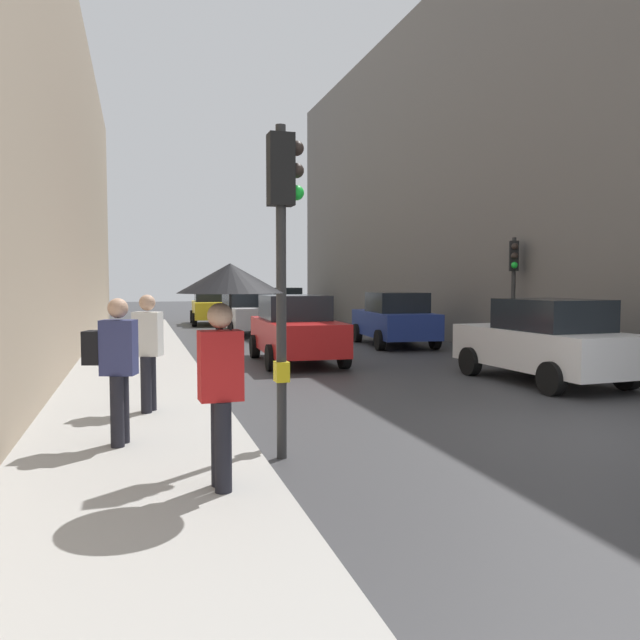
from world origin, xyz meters
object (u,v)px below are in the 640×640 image
Objects in this scene: traffic_light_far_median at (282,276)px; traffic_light_near_left at (283,231)px; car_white_compact at (545,341)px; car_yellow_taxi at (212,306)px; pedestrian_with_black_backpack at (145,346)px; traffic_light_mid_street at (514,275)px; car_silver_hatchback at (247,313)px; pedestrian_with_grey_backpack at (115,362)px; pedestrian_with_umbrella at (227,312)px; car_blue_van at (395,319)px; car_green_estate at (285,303)px; car_red_sedan at (296,329)px.

traffic_light_near_left is at bearing -102.60° from traffic_light_far_median.
traffic_light_far_median is 0.79× the size of car_white_compact.
pedestrian_with_black_backpack is (-3.42, -21.58, 0.29)m from car_yellow_taxi.
traffic_light_mid_street is 4.84m from car_white_compact.
car_silver_hatchback is 17.56m from pedestrian_with_grey_backpack.
car_white_compact is 9.21m from pedestrian_with_umbrella.
car_blue_van is (6.47, 11.97, -1.85)m from traffic_light_near_left.
pedestrian_with_black_backpack is (-8.10, -1.53, 0.29)m from car_white_compact.
car_blue_van and car_white_compact have the same top height.
car_white_compact is at bearing -89.39° from car_green_estate.
traffic_light_mid_street is 0.78× the size of car_yellow_taxi.
traffic_light_far_median reaches higher than car_red_sedan.
car_yellow_taxi is 2.42× the size of pedestrian_with_black_backpack.
traffic_light_near_left is 0.92× the size of car_silver_hatchback.
pedestrian_with_umbrella reaches higher than pedestrian_with_black_backpack.
car_white_compact is 20.59m from car_yellow_taxi.
car_white_compact is at bearing -89.61° from car_blue_van.
car_yellow_taxi is at bearing 83.94° from pedestrian_with_umbrella.
car_white_compact is at bearing 31.58° from traffic_light_near_left.
traffic_light_far_median is 0.80× the size of car_silver_hatchback.
car_blue_van is at bearing -54.68° from car_silver_hatchback.
pedestrian_with_black_backpack is at bearing -150.33° from traffic_light_mid_street.
car_silver_hatchback is at bearing 125.32° from car_blue_van.
pedestrian_with_grey_backpack is at bearing -100.78° from pedestrian_with_black_backpack.
traffic_light_near_left is 7.88m from car_white_compact.
car_red_sedan is 0.99× the size of car_white_compact.
car_yellow_taxi is (-6.62, 15.86, -1.43)m from traffic_light_mid_street.
pedestrian_with_umbrella is 1.21× the size of pedestrian_with_grey_backpack.
car_red_sedan is at bearing 57.91° from pedestrian_with_black_backpack.
pedestrian_with_umbrella is (-5.98, -24.34, -0.51)m from traffic_light_far_median.
traffic_light_far_median is at bearing 71.87° from pedestrian_with_black_backpack.
traffic_light_near_left is at bearing 58.68° from pedestrian_with_umbrella.
car_yellow_taxi is at bearing 112.66° from traffic_light_mid_street.
car_white_compact is at bearing -47.68° from car_red_sedan.
pedestrian_with_grey_backpack reaches higher than car_yellow_taxi.
pedestrian_with_grey_backpack is at bearing -126.40° from car_blue_van.
car_silver_hatchback is at bearing 79.90° from pedestrian_with_umbrella.
car_white_compact is at bearing 36.28° from pedestrian_with_umbrella.
traffic_light_far_median is at bearing 94.24° from car_white_compact.
pedestrian_with_black_backpack is (-4.09, -15.06, 0.29)m from car_silver_hatchback.
traffic_light_near_left is 2.24× the size of pedestrian_with_grey_backpack.
pedestrian_with_umbrella is (-3.38, -18.96, 0.96)m from car_silver_hatchback.
car_silver_hatchback is 15.61m from pedestrian_with_black_backpack.
car_silver_hatchback is 0.99× the size of car_blue_van.
traffic_light_mid_street is at bearing 44.08° from traffic_light_near_left.
pedestrian_with_black_backpack is (-1.57, 2.48, -1.56)m from traffic_light_near_left.
car_red_sedan is (-3.98, -18.67, 0.00)m from car_green_estate.
traffic_light_far_median is at bearing 76.19° from pedestrian_with_umbrella.
car_blue_van is at bearing -83.00° from traffic_light_far_median.
car_yellow_taxi is (1.85, 24.07, -1.85)m from traffic_light_near_left.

